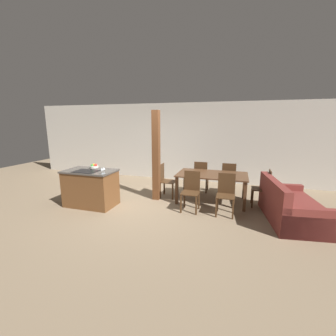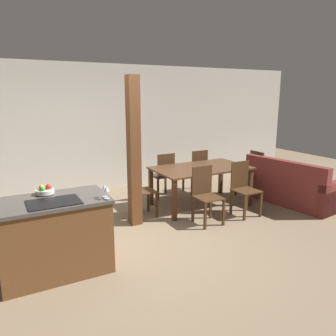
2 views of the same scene
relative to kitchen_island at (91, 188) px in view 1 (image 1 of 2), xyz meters
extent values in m
plane|color=#847056|center=(1.22, 0.39, -0.45)|extent=(16.00, 16.00, 0.00)
cube|color=beige|center=(1.22, 3.20, 0.90)|extent=(11.20, 0.08, 2.70)
cube|color=brown|center=(0.00, 0.00, -0.02)|extent=(1.20, 0.71, 0.86)
cube|color=#4C4742|center=(0.00, 0.00, 0.43)|extent=(1.24, 0.75, 0.04)
cube|color=black|center=(0.00, -0.13, 0.45)|extent=(0.56, 0.40, 0.01)
cylinder|color=silver|center=(-0.04, 0.24, 0.48)|extent=(0.21, 0.21, 0.05)
sphere|color=red|center=(0.01, 0.24, 0.53)|extent=(0.07, 0.07, 0.07)
sphere|color=gold|center=(-0.07, 0.27, 0.53)|extent=(0.07, 0.07, 0.07)
sphere|color=#3D8E38|center=(-0.07, 0.20, 0.53)|extent=(0.07, 0.07, 0.07)
cylinder|color=silver|center=(0.55, -0.30, 0.46)|extent=(0.06, 0.06, 0.00)
cylinder|color=silver|center=(0.55, -0.30, 0.50)|extent=(0.01, 0.01, 0.09)
cone|color=silver|center=(0.55, -0.30, 0.58)|extent=(0.06, 0.06, 0.06)
cylinder|color=silver|center=(0.55, -0.23, 0.46)|extent=(0.06, 0.06, 0.00)
cylinder|color=silver|center=(0.55, -0.23, 0.50)|extent=(0.01, 0.01, 0.09)
cone|color=silver|center=(0.55, -0.23, 0.58)|extent=(0.06, 0.06, 0.06)
cube|color=#51331E|center=(2.83, 1.18, 0.27)|extent=(1.77, 1.03, 0.03)
cube|color=#51331E|center=(2.01, 0.73, -0.10)|extent=(0.07, 0.07, 0.71)
cube|color=#51331E|center=(3.65, 0.73, -0.10)|extent=(0.07, 0.07, 0.71)
cube|color=#51331E|center=(2.01, 1.63, -0.10)|extent=(0.07, 0.07, 0.71)
cube|color=#51331E|center=(3.65, 1.63, -0.10)|extent=(0.07, 0.07, 0.71)
cube|color=#472D19|center=(2.43, 0.36, -0.01)|extent=(0.40, 0.40, 0.02)
cube|color=#472D19|center=(2.43, 0.55, 0.24)|extent=(0.38, 0.02, 0.47)
cube|color=#472D19|center=(2.26, 0.19, -0.24)|extent=(0.04, 0.04, 0.43)
cube|color=#472D19|center=(2.61, 0.19, -0.24)|extent=(0.04, 0.04, 0.43)
cube|color=#472D19|center=(2.26, 0.54, -0.24)|extent=(0.04, 0.04, 0.43)
cube|color=#472D19|center=(2.61, 0.54, -0.24)|extent=(0.04, 0.04, 0.43)
cube|color=#472D19|center=(3.23, 0.36, -0.01)|extent=(0.40, 0.40, 0.02)
cube|color=#472D19|center=(3.23, 0.55, 0.24)|extent=(0.38, 0.02, 0.47)
cube|color=#472D19|center=(3.05, 0.19, -0.24)|extent=(0.04, 0.04, 0.43)
cube|color=#472D19|center=(3.41, 0.19, -0.24)|extent=(0.04, 0.04, 0.43)
cube|color=#472D19|center=(3.05, 0.54, -0.24)|extent=(0.04, 0.04, 0.43)
cube|color=#472D19|center=(3.41, 0.54, -0.24)|extent=(0.04, 0.04, 0.43)
cube|color=#472D19|center=(2.43, 2.00, -0.01)|extent=(0.40, 0.40, 0.02)
cube|color=#472D19|center=(2.43, 1.81, 0.24)|extent=(0.38, 0.02, 0.47)
cube|color=#472D19|center=(2.61, 2.17, -0.24)|extent=(0.04, 0.04, 0.43)
cube|color=#472D19|center=(2.26, 2.17, -0.24)|extent=(0.04, 0.04, 0.43)
cube|color=#472D19|center=(2.61, 1.82, -0.24)|extent=(0.04, 0.04, 0.43)
cube|color=#472D19|center=(2.26, 1.82, -0.24)|extent=(0.04, 0.04, 0.43)
cube|color=#472D19|center=(3.23, 2.00, -0.01)|extent=(0.40, 0.40, 0.02)
cube|color=#472D19|center=(3.23, 1.81, 0.24)|extent=(0.38, 0.02, 0.47)
cube|color=#472D19|center=(3.41, 2.17, -0.24)|extent=(0.04, 0.04, 0.43)
cube|color=#472D19|center=(3.05, 2.17, -0.24)|extent=(0.04, 0.04, 0.43)
cube|color=#472D19|center=(3.41, 1.82, -0.24)|extent=(0.04, 0.04, 0.43)
cube|color=#472D19|center=(3.05, 1.82, -0.24)|extent=(0.04, 0.04, 0.43)
cube|color=#472D19|center=(1.65, 1.18, -0.01)|extent=(0.40, 0.40, 0.02)
cube|color=#472D19|center=(1.46, 1.18, 0.24)|extent=(0.02, 0.38, 0.47)
cube|color=#472D19|center=(1.83, 1.00, -0.24)|extent=(0.04, 0.04, 0.43)
cube|color=#472D19|center=(1.83, 1.36, -0.24)|extent=(0.04, 0.04, 0.43)
cube|color=#472D19|center=(1.47, 1.00, -0.24)|extent=(0.04, 0.04, 0.43)
cube|color=#472D19|center=(1.47, 1.36, -0.24)|extent=(0.04, 0.04, 0.43)
cube|color=#472D19|center=(4.02, 1.18, -0.01)|extent=(0.40, 0.40, 0.02)
cube|color=#472D19|center=(4.21, 1.18, 0.24)|extent=(0.02, 0.38, 0.47)
cube|color=#472D19|center=(3.84, 1.36, -0.24)|extent=(0.04, 0.04, 0.43)
cube|color=#472D19|center=(3.84, 1.00, -0.24)|extent=(0.04, 0.04, 0.43)
cube|color=#472D19|center=(4.19, 1.36, -0.24)|extent=(0.04, 0.04, 0.43)
cube|color=#472D19|center=(4.19, 1.00, -0.24)|extent=(0.04, 0.04, 0.43)
cube|color=maroon|center=(4.59, 0.48, -0.23)|extent=(1.19, 1.83, 0.44)
cube|color=maroon|center=(4.20, 0.43, 0.20)|extent=(0.39, 1.72, 0.42)
cube|color=maroon|center=(4.70, -0.30, -0.16)|extent=(0.97, 0.27, 0.58)
cube|color=maroon|center=(4.48, 1.27, -0.16)|extent=(0.97, 0.27, 0.58)
cube|color=brown|center=(1.40, 0.92, 0.72)|extent=(0.18, 0.18, 2.35)
camera|label=1|loc=(3.42, -4.54, 1.61)|focal=24.00mm
camera|label=2|loc=(-0.52, -3.75, 1.62)|focal=35.00mm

